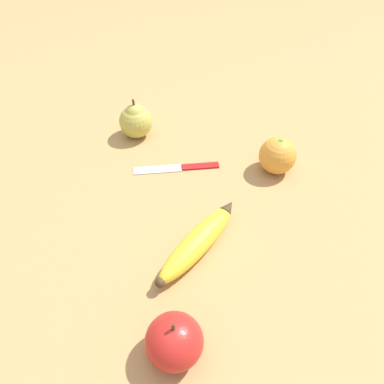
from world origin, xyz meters
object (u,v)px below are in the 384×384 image
orange (277,156)px  paring_knife (180,167)px  apple (174,341)px  banana (198,242)px  pear (136,120)px

orange → paring_knife: size_ratio=0.51×
apple → paring_knife: (-0.31, -0.22, -0.03)m
banana → paring_knife: (-0.15, -0.15, -0.02)m
orange → apple: (0.42, 0.05, -0.00)m
banana → paring_knife: size_ratio=1.43×
apple → orange: bearing=-172.7°
pear → apple: pear is taller
apple → paring_knife: 0.38m
banana → apple: 0.17m
apple → pear: bearing=-133.7°
paring_knife → pear: bearing=34.5°
paring_knife → banana: bearing=-176.4°
apple → paring_knife: bearing=-145.0°
pear → apple: 0.50m
orange → pear: bearing=-77.4°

